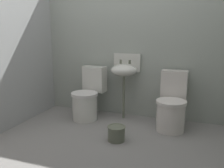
# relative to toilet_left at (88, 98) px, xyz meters

# --- Properties ---
(ground_plane) EXTENTS (3.27, 2.91, 0.08)m
(ground_plane) POSITION_rel_toilet_left_xyz_m (0.61, -0.90, -0.36)
(ground_plane) COLOR gray
(wall_back) EXTENTS (3.27, 0.10, 2.14)m
(wall_back) POSITION_rel_toilet_left_xyz_m (0.61, 0.40, 0.75)
(wall_back) COLOR #9DA59A
(wall_back) RESTS_ON ground
(toilet_left) EXTENTS (0.45, 0.63, 0.78)m
(toilet_left) POSITION_rel_toilet_left_xyz_m (0.00, 0.00, 0.00)
(toilet_left) COLOR silver
(toilet_left) RESTS_ON ground
(toilet_right) EXTENTS (0.40, 0.59, 0.78)m
(toilet_right) POSITION_rel_toilet_left_xyz_m (1.26, -0.00, 0.00)
(toilet_right) COLOR silver
(toilet_right) RESTS_ON ground
(sink) EXTENTS (0.42, 0.35, 0.99)m
(sink) POSITION_rel_toilet_left_xyz_m (0.53, 0.19, 0.43)
(sink) COLOR #636956
(sink) RESTS_ON ground
(bucket) EXTENTS (0.23, 0.23, 0.19)m
(bucket) POSITION_rel_toilet_left_xyz_m (0.68, -0.63, -0.22)
(bucket) COLOR #636956
(bucket) RESTS_ON ground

